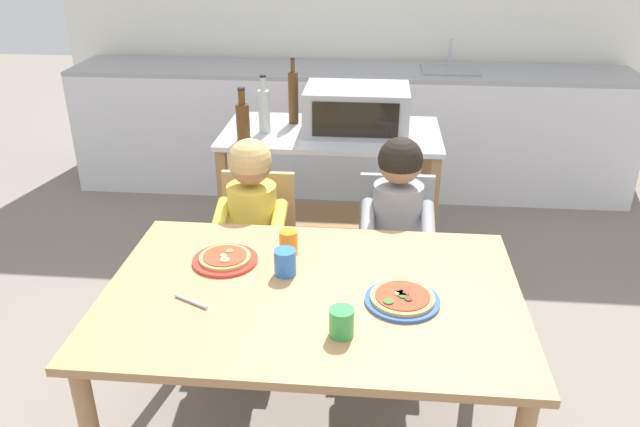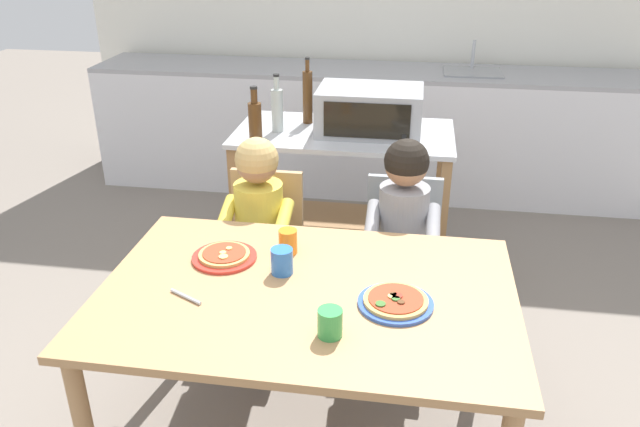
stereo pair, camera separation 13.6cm
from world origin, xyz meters
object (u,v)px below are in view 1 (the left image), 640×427
at_px(serving_spoon, 191,301).
at_px(dining_chair_left, 257,246).
at_px(kitchen_island_cart, 331,180).
at_px(bottle_slim_sauce, 243,120).
at_px(bottle_squat_spirits, 293,96).
at_px(drinking_cup_blue, 285,262).
at_px(toaster_oven, 357,109).
at_px(child_in_yellow_shirt, 250,224).
at_px(pizza_plate_red_rimmed, 225,259).
at_px(pizza_plate_blue_rimmed, 402,299).
at_px(drinking_cup_orange, 288,242).
at_px(bottle_clear_vinegar, 264,109).
at_px(dining_chair_right, 394,250).
at_px(child_in_grey_shirt, 397,225).
at_px(dining_table, 312,312).
at_px(drinking_cup_green, 342,322).

bearing_deg(serving_spoon, dining_chair_left, 86.65).
bearing_deg(serving_spoon, kitchen_island_cart, 76.56).
bearing_deg(kitchen_island_cart, bottle_slim_sauce, -155.57).
bearing_deg(bottle_slim_sauce, bottle_squat_spirits, 56.02).
bearing_deg(drinking_cup_blue, bottle_squat_spirits, 96.10).
relative_size(toaster_oven, child_in_yellow_shirt, 0.53).
xyz_separation_m(pizza_plate_red_rimmed, serving_spoon, (-0.05, -0.28, -0.01)).
relative_size(child_in_yellow_shirt, drinking_cup_blue, 10.54).
xyz_separation_m(dining_chair_left, pizza_plate_blue_rimmed, (0.65, -0.80, 0.27)).
relative_size(drinking_cup_orange, serving_spoon, 0.67).
distance_m(kitchen_island_cart, pizza_plate_blue_rimmed, 1.46).
bearing_deg(bottle_clear_vinegar, pizza_plate_blue_rimmed, -63.01).
bearing_deg(drinking_cup_orange, dining_chair_left, 114.16).
height_order(pizza_plate_blue_rimmed, drinking_cup_blue, drinking_cup_blue).
relative_size(dining_chair_left, dining_chair_right, 1.00).
height_order(kitchen_island_cart, drinking_cup_orange, kitchen_island_cart).
bearing_deg(pizza_plate_red_rimmed, serving_spoon, -100.33).
xyz_separation_m(kitchen_island_cart, toaster_oven, (0.13, 0.01, 0.40)).
xyz_separation_m(bottle_squat_spirits, dining_chair_left, (-0.09, -0.73, -0.53)).
xyz_separation_m(kitchen_island_cart, bottle_slim_sauce, (-0.43, -0.20, 0.39)).
bearing_deg(drinking_cup_blue, kitchen_island_cart, 86.93).
distance_m(bottle_squat_spirits, serving_spoon, 1.63).
relative_size(bottle_squat_spirits, serving_spoon, 2.56).
bearing_deg(drinking_cup_blue, serving_spoon, -143.27).
xyz_separation_m(toaster_oven, bottle_squat_spirits, (-0.35, 0.11, 0.03)).
height_order(child_in_yellow_shirt, serving_spoon, child_in_yellow_shirt).
bearing_deg(child_in_yellow_shirt, toaster_oven, 59.76).
height_order(child_in_grey_shirt, drinking_cup_blue, child_in_grey_shirt).
bearing_deg(bottle_clear_vinegar, drinking_cup_orange, -75.73).
bearing_deg(dining_chair_left, pizza_plate_red_rimmed, -89.99).
bearing_deg(toaster_oven, drinking_cup_blue, -98.88).
relative_size(dining_chair_left, pizza_plate_red_rimmed, 3.35).
bearing_deg(child_in_grey_shirt, child_in_yellow_shirt, -177.78).
xyz_separation_m(child_in_yellow_shirt, serving_spoon, (-0.05, -0.75, 0.08)).
height_order(dining_table, pizza_plate_red_rimmed, pizza_plate_red_rimmed).
height_order(pizza_plate_blue_rimmed, drinking_cup_green, drinking_cup_green).
height_order(pizza_plate_red_rimmed, drinking_cup_green, drinking_cup_green).
height_order(toaster_oven, child_in_yellow_shirt, toaster_oven).
relative_size(bottle_slim_sauce, bottle_squat_spirits, 0.76).
bearing_deg(child_in_yellow_shirt, dining_chair_left, 90.00).
distance_m(toaster_oven, dining_chair_right, 0.81).
xyz_separation_m(drinking_cup_green, serving_spoon, (-0.51, 0.13, -0.04)).
height_order(bottle_squat_spirits, drinking_cup_orange, bottle_squat_spirits).
relative_size(pizza_plate_blue_rimmed, drinking_cup_orange, 2.67).
bearing_deg(bottle_clear_vinegar, child_in_yellow_shirt, -86.26).
relative_size(drinking_cup_green, drinking_cup_blue, 0.95).
xyz_separation_m(child_in_grey_shirt, pizza_plate_red_rimmed, (-0.65, -0.49, 0.08)).
relative_size(pizza_plate_red_rimmed, pizza_plate_blue_rimmed, 0.96).
bearing_deg(drinking_cup_blue, bottle_slim_sauce, 108.70).
height_order(bottle_squat_spirits, child_in_yellow_shirt, bottle_squat_spirits).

